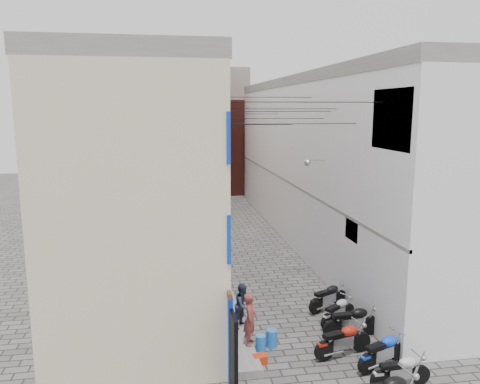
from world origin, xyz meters
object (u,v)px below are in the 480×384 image
motorcycle_f (338,310)px  motorcycle_d (343,339)px  water_jug_far (272,338)px  motorcycle_b (401,370)px  person_a (250,319)px  motorcycle_c (384,349)px  motorcycle_e (353,320)px  motorcycle_g (328,296)px  red_crate (260,359)px  water_jug_near (261,343)px  person_b (243,305)px

motorcycle_f → motorcycle_d: bearing=-50.0°
motorcycle_d → water_jug_far: bearing=-128.5°
motorcycle_f → motorcycle_b: bearing=-28.6°
motorcycle_d → person_a: 2.83m
motorcycle_c → motorcycle_e: size_ratio=0.94×
motorcycle_b → motorcycle_e: (-0.14, 2.85, 0.08)m
motorcycle_d → water_jug_far: (-1.97, 0.92, -0.29)m
motorcycle_g → red_crate: size_ratio=4.63×
red_crate → motorcycle_f: bearing=32.7°
person_a → motorcycle_d: bearing=-86.3°
motorcycle_b → water_jug_near: (-3.27, 2.49, -0.26)m
motorcycle_c → person_b: 4.53m
motorcycle_c → red_crate: (-3.45, 0.79, -0.42)m
motorcycle_g → water_jug_near: motorcycle_g is taller
motorcycle_c → water_jug_near: motorcycle_c is taller
motorcycle_f → person_a: (-3.34, -1.32, 0.55)m
motorcycle_c → motorcycle_g: bearing=161.7°
motorcycle_c → red_crate: motorcycle_c is taller
person_a → motorcycle_c: bearing=-93.8°
motorcycle_g → person_a: (-3.41, -2.50, 0.52)m
motorcycle_g → motorcycle_b: bearing=-24.2°
motorcycle_e → motorcycle_f: (-0.12, 0.95, -0.08)m
water_jug_near → red_crate: bearing=-104.3°
motorcycle_f → motorcycle_g: motorcycle_g is taller
motorcycle_d → water_jug_near: 2.49m
person_a → person_b: (0.00, 1.21, -0.08)m
person_b → motorcycle_g: bearing=-24.6°
motorcycle_b → motorcycle_d: size_ratio=0.89×
motorcycle_d → person_a: (-2.69, 0.73, 0.50)m
motorcycle_g → water_jug_near: 3.97m
person_b → water_jug_far: bearing=-100.0°
person_a → water_jug_near: 0.88m
person_b → water_jug_near: size_ratio=3.01×
motorcycle_b → person_b: 5.18m
motorcycle_b → motorcycle_f: motorcycle_f is taller
motorcycle_e → motorcycle_f: 0.97m
motorcycle_e → red_crate: (-3.31, -1.09, -0.46)m
person_b → water_jug_far: size_ratio=2.67×
motorcycle_g → motorcycle_d: bearing=-39.0°
person_a → red_crate: bearing=-149.3°
motorcycle_d → red_crate: (-2.54, 0.01, -0.44)m
motorcycle_b → water_jug_far: 3.94m
motorcycle_g → water_jug_far: size_ratio=3.42×
motorcycle_d → motorcycle_f: bearing=149.1°
motorcycle_d → red_crate: 2.58m
motorcycle_e → water_jug_far: bearing=-89.0°
motorcycle_b → motorcycle_g: bearing=179.0°
motorcycle_g → red_crate: 4.60m
red_crate → water_jug_near: bearing=75.7°
motorcycle_e → person_b: (-3.46, 0.84, 0.40)m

